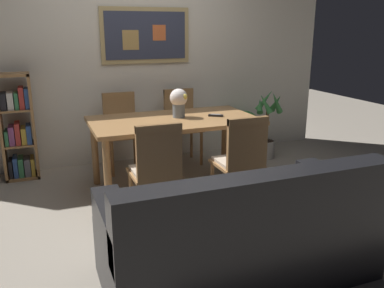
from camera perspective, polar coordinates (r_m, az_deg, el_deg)
ground_plane at (r=3.91m, az=-1.55°, el=-8.88°), size 12.00×12.00×0.00m
wall_back_with_painting at (r=5.16m, az=-8.04°, el=12.07°), size 5.20×0.14×2.60m
dining_table at (r=4.20m, az=-2.53°, el=2.42°), size 1.70×0.94×0.75m
dining_chair_near_right at (r=3.66m, az=6.94°, el=-1.70°), size 0.40×0.41×0.91m
dining_chair_far_right at (r=5.08m, az=-1.50°, el=3.42°), size 0.40×0.41×0.91m
dining_chair_near_left at (r=3.41m, az=-5.04°, el=-3.00°), size 0.40×0.41×0.91m
dining_chair_far_left at (r=4.87m, az=-9.89°, el=2.64°), size 0.40×0.41×0.91m
leather_couch at (r=2.77m, az=6.91°, el=-12.90°), size 1.80×0.84×0.84m
bookshelf at (r=4.88m, az=-23.21°, el=1.75°), size 0.36×0.28×1.18m
potted_ivy at (r=5.57m, az=7.46°, el=2.18°), size 0.38×0.38×0.59m
potted_palm at (r=5.34m, az=10.49°, el=2.02°), size 0.36×0.38×0.90m
flower_vase at (r=4.21m, az=-1.87°, el=6.08°), size 0.19×0.19×0.30m
tv_remote at (r=4.29m, az=3.36°, el=4.03°), size 0.15×0.12×0.02m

